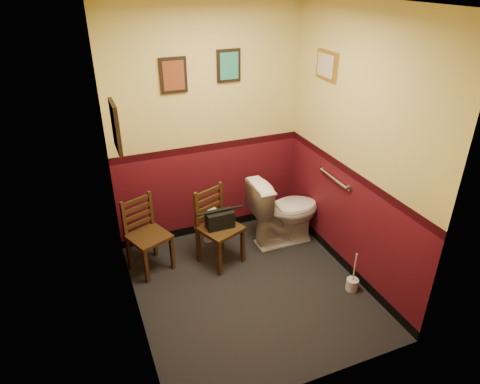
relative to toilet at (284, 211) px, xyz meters
name	(u,v)px	position (x,y,z in m)	size (l,w,h in m)	color
floor	(249,289)	(-0.72, -0.65, -0.41)	(2.20, 2.40, 0.00)	black
ceiling	(253,1)	(-0.72, -0.65, 2.29)	(2.20, 2.40, 0.00)	silver
wall_back	(208,127)	(-0.72, 0.55, 0.94)	(2.20, 2.70, 0.00)	#520F1A
wall_front	(324,241)	(-0.72, -1.85, 0.94)	(2.20, 2.70, 0.00)	#520F1A
wall_left	(123,191)	(-1.82, -0.65, 0.94)	(2.40, 2.70, 0.00)	#520F1A
wall_right	(355,151)	(0.38, -0.65, 0.94)	(2.40, 2.70, 0.00)	#520F1A
grab_bar	(334,178)	(0.35, -0.40, 0.54)	(0.05, 0.56, 0.06)	silver
framed_print_back_a	(173,75)	(-1.07, 0.53, 1.54)	(0.28, 0.04, 0.36)	black
framed_print_back_b	(229,66)	(-0.47, 0.53, 1.59)	(0.26, 0.04, 0.34)	black
framed_print_left	(116,127)	(-1.80, -0.55, 1.44)	(0.04, 0.30, 0.38)	black
framed_print_right	(327,65)	(0.36, -0.05, 1.64)	(0.04, 0.34, 0.28)	olive
toilet	(284,211)	(0.00, 0.00, 0.00)	(0.47, 0.83, 0.82)	white
toilet_brush	(352,284)	(0.25, -1.05, -0.34)	(0.12, 0.12, 0.44)	silver
chair_left	(147,235)	(-1.58, 0.10, 0.00)	(0.50, 0.50, 0.82)	#442D14
chair_right	(218,227)	(-0.84, -0.06, 0.02)	(0.52, 0.52, 0.86)	#442D14
handbag	(220,219)	(-0.83, -0.10, 0.14)	(0.30, 0.15, 0.22)	black
tp_stack	(213,227)	(-0.77, 0.33, -0.23)	(0.24, 0.14, 0.41)	silver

